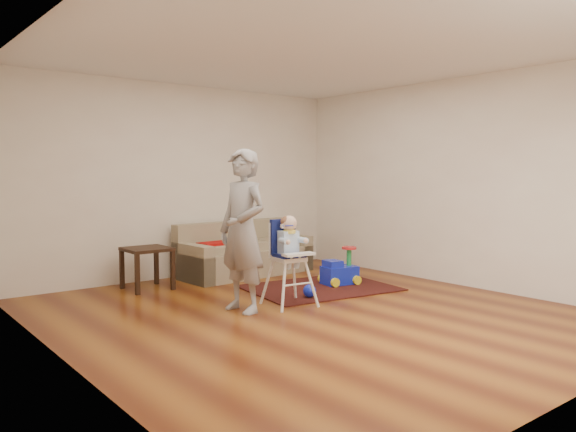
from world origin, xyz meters
TOP-DOWN VIEW (x-y plane):
  - ground at (0.00, 0.00)m, footprint 5.50×5.50m
  - room_envelope at (0.00, 0.53)m, footprint 5.04×5.52m
  - sofa at (0.73, 2.30)m, footprint 2.01×0.92m
  - side_table at (-0.82, 2.22)m, footprint 0.53×0.53m
  - area_rug at (0.92, 0.90)m, footprint 1.96×1.59m
  - ride_on_toy at (1.27, 0.90)m, footprint 0.50×0.39m
  - toy_ball at (0.43, 0.54)m, footprint 0.15×0.15m
  - high_chair at (0.03, 0.42)m, footprint 0.52×0.52m
  - adult at (-0.51, 0.52)m, footprint 0.49×0.67m

SIDE VIEW (x-z plane):
  - ground at x=0.00m, z-range 0.00..0.00m
  - area_rug at x=0.92m, z-range 0.00..0.01m
  - toy_ball at x=0.43m, z-range 0.01..0.17m
  - ride_on_toy at x=1.27m, z-range 0.01..0.50m
  - side_table at x=-0.82m, z-range 0.00..0.53m
  - sofa at x=0.73m, z-range 0.00..0.76m
  - high_chair at x=0.03m, z-range -0.02..0.99m
  - adult at x=-0.51m, z-range 0.00..1.72m
  - room_envelope at x=0.00m, z-range 0.52..3.24m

